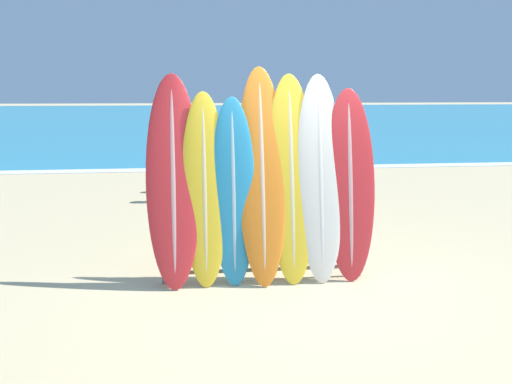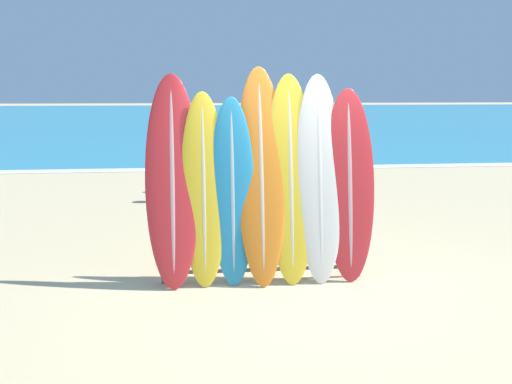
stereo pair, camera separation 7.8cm
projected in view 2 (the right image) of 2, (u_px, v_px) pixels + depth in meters
The scene contains 14 objects.
ground_plane at pixel (300, 286), 5.56m from camera, with size 160.00×160.00×0.00m, color #CCB789.
ocean_water at pixel (218, 116), 42.40m from camera, with size 120.00×60.00×0.01m.
surfboard_rack at pixel (263, 241), 5.66m from camera, with size 2.31×0.04×0.85m.
surfboard_slot_0 at pixel (173, 181), 5.47m from camera, with size 0.60×0.62×2.34m.
surfboard_slot_1 at pixel (204, 190), 5.49m from camera, with size 0.51×0.47×2.14m.
surfboard_slot_2 at pixel (233, 192), 5.52m from camera, with size 0.49×0.42×2.08m.
surfboard_slot_3 at pixel (261, 175), 5.57m from camera, with size 0.55×0.71×2.42m.
surfboard_slot_4 at pixel (291, 179), 5.60m from camera, with size 0.56×0.59×2.33m.
surfboard_slot_5 at pixel (320, 179), 5.62m from camera, with size 0.54×0.57×2.33m.
surfboard_slot_6 at pixel (349, 185), 5.65m from camera, with size 0.58×0.48×2.17m.
person_near_water at pixel (285, 143), 12.34m from camera, with size 0.26×0.21×1.59m.
person_mid_beach at pixel (210, 152), 10.67m from camera, with size 0.26×0.22×1.56m.
person_far_left at pixel (290, 175), 7.40m from camera, with size 0.22×0.28×1.65m.
person_far_right at pixel (209, 155), 9.73m from camera, with size 0.28×0.24×1.64m.
Camera 2 is at (-1.00, -5.16, 2.14)m, focal length 35.00 mm.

